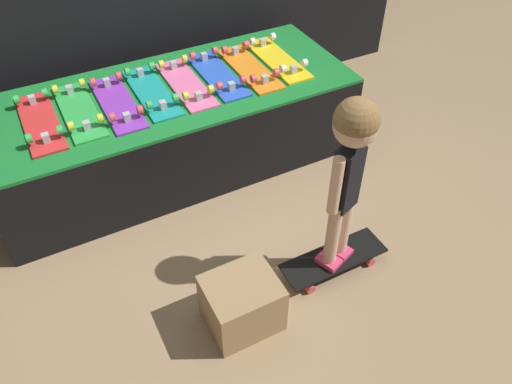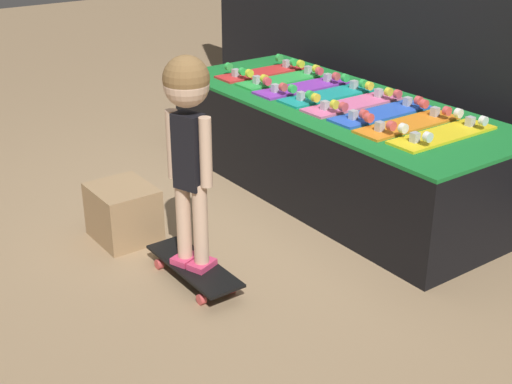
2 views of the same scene
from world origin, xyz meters
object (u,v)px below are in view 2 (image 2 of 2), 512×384
at_px(skateboard_green_on_rack, 283,78).
at_px(skateboard_red_on_rack, 262,71).
at_px(skateboard_pink_on_rack, 352,102).
at_px(storage_box, 123,213).
at_px(skateboard_blue_on_rack, 381,112).
at_px(child, 188,124).
at_px(skateboard_orange_on_rack, 408,123).
at_px(skateboard_teal_on_rack, 328,94).
at_px(skateboard_yellow_on_rack, 443,133).
at_px(skateboard_on_floor, 194,267).
at_px(skateboard_purple_on_rack, 302,86).

bearing_deg(skateboard_green_on_rack, skateboard_red_on_rack, -177.28).
height_order(skateboard_pink_on_rack, storage_box, skateboard_pink_on_rack).
relative_size(skateboard_blue_on_rack, child, 0.63).
height_order(skateboard_red_on_rack, skateboard_orange_on_rack, same).
height_order(skateboard_red_on_rack, skateboard_teal_on_rack, same).
bearing_deg(skateboard_teal_on_rack, child, -67.65).
relative_size(skateboard_red_on_rack, skateboard_blue_on_rack, 1.00).
xyz_separation_m(skateboard_red_on_rack, skateboard_green_on_rack, (0.23, 0.01, 0.00)).
distance_m(skateboard_yellow_on_rack, child, 1.40).
distance_m(skateboard_pink_on_rack, skateboard_on_floor, 1.46).
xyz_separation_m(skateboard_green_on_rack, skateboard_blue_on_rack, (0.92, 0.00, 0.00)).
height_order(skateboard_purple_on_rack, skateboard_on_floor, skateboard_purple_on_rack).
xyz_separation_m(skateboard_teal_on_rack, child, (0.55, -1.33, 0.22)).
xyz_separation_m(skateboard_pink_on_rack, child, (0.32, -1.32, 0.22)).
bearing_deg(storage_box, skateboard_on_floor, 6.77).
height_order(skateboard_blue_on_rack, skateboard_yellow_on_rack, same).
distance_m(skateboard_teal_on_rack, skateboard_yellow_on_rack, 0.92).
height_order(skateboard_green_on_rack, skateboard_on_floor, skateboard_green_on_rack).
xyz_separation_m(skateboard_red_on_rack, skateboard_pink_on_rack, (0.92, 0.00, 0.00)).
distance_m(skateboard_pink_on_rack, child, 1.38).
relative_size(skateboard_teal_on_rack, skateboard_yellow_on_rack, 1.00).
relative_size(skateboard_purple_on_rack, skateboard_blue_on_rack, 1.00).
distance_m(skateboard_purple_on_rack, skateboard_on_floor, 1.61).
height_order(skateboard_red_on_rack, skateboard_purple_on_rack, same).
relative_size(skateboard_red_on_rack, skateboard_on_floor, 1.06).
relative_size(skateboard_red_on_rack, skateboard_teal_on_rack, 1.00).
relative_size(skateboard_teal_on_rack, skateboard_blue_on_rack, 1.00).
distance_m(skateboard_purple_on_rack, skateboard_blue_on_rack, 0.69).
distance_m(skateboard_orange_on_rack, skateboard_on_floor, 1.42).
xyz_separation_m(skateboard_red_on_rack, skateboard_blue_on_rack, (1.14, 0.01, 0.00)).
relative_size(skateboard_red_on_rack, skateboard_pink_on_rack, 1.00).
bearing_deg(storage_box, skateboard_yellow_on_rack, 55.01).
bearing_deg(skateboard_blue_on_rack, skateboard_green_on_rack, -179.93).
distance_m(skateboard_teal_on_rack, skateboard_orange_on_rack, 0.69).
xyz_separation_m(skateboard_pink_on_rack, skateboard_blue_on_rack, (0.23, 0.01, 0.00)).
distance_m(skateboard_blue_on_rack, child, 1.36).
bearing_deg(skateboard_blue_on_rack, skateboard_yellow_on_rack, -0.07).
height_order(skateboard_purple_on_rack, child, child).
xyz_separation_m(skateboard_purple_on_rack, child, (0.78, -1.31, 0.22)).
bearing_deg(skateboard_yellow_on_rack, storage_box, -124.99).
height_order(skateboard_on_floor, storage_box, storage_box).
height_order(skateboard_green_on_rack, skateboard_yellow_on_rack, same).
distance_m(skateboard_teal_on_rack, storage_box, 1.48).
bearing_deg(skateboard_pink_on_rack, skateboard_on_floor, -76.46).
relative_size(skateboard_orange_on_rack, skateboard_on_floor, 1.06).
bearing_deg(skateboard_red_on_rack, skateboard_green_on_rack, 2.72).
bearing_deg(skateboard_orange_on_rack, skateboard_teal_on_rack, 178.37).
distance_m(skateboard_yellow_on_rack, storage_box, 1.78).
bearing_deg(storage_box, skateboard_teal_on_rack, 87.16).
relative_size(skateboard_green_on_rack, child, 0.63).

